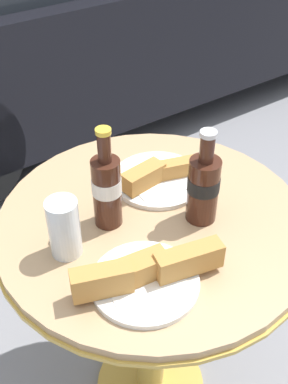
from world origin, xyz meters
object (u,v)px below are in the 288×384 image
object	(u,v)px
bistro_table	(152,265)
cola_bottle_right	(107,188)
lunch_plate_far	(158,177)
lunch_plate_near	(146,275)
cola_bottle_left	(203,186)
drinking_glass	(64,230)

from	to	relation	value
bistro_table	cola_bottle_right	bearing A→B (deg)	153.70
cola_bottle_right	lunch_plate_far	size ratio (longest dim) A/B	1.06
cola_bottle_right	lunch_plate_near	distance (m)	0.21
cola_bottle_right	cola_bottle_left	bearing A→B (deg)	-30.32
bistro_table	cola_bottle_right	xyz separation A→B (m)	(-0.09, 0.04, 0.26)
bistro_table	cola_bottle_right	size ratio (longest dim) A/B	3.01
bistro_table	cola_bottle_left	distance (m)	0.27
bistro_table	lunch_plate_far	size ratio (longest dim) A/B	3.19
cola_bottle_right	drinking_glass	xyz separation A→B (m)	(-0.12, -0.03, -0.03)
drinking_glass	lunch_plate_far	bearing A→B (deg)	15.84
lunch_plate_near	lunch_plate_far	size ratio (longest dim) A/B	1.31
cola_bottle_left	drinking_glass	world-z (taller)	cola_bottle_left
bistro_table	lunch_plate_near	world-z (taller)	lunch_plate_near
lunch_plate_near	cola_bottle_right	bearing A→B (deg)	80.23
cola_bottle_left	lunch_plate_far	xyz separation A→B (m)	(-0.01, 0.16, -0.07)
cola_bottle_left	drinking_glass	bearing A→B (deg)	165.95
bistro_table	drinking_glass	bearing A→B (deg)	176.09
cola_bottle_right	lunch_plate_far	xyz separation A→B (m)	(0.18, 0.05, -0.08)
cola_bottle_right	lunch_plate_far	world-z (taller)	cola_bottle_right
drinking_glass	lunch_plate_near	size ratio (longest dim) A/B	0.45
lunch_plate_near	drinking_glass	bearing A→B (deg)	117.48
drinking_glass	bistro_table	bearing A→B (deg)	-3.91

